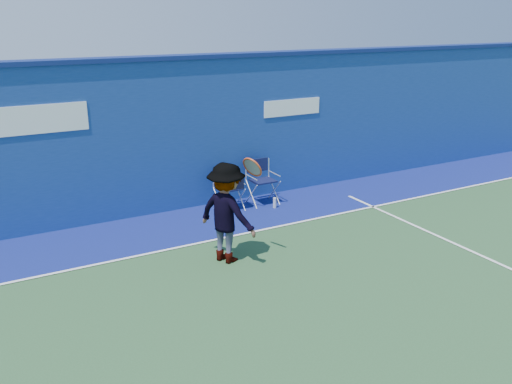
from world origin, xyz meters
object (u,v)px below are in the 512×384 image
directors_chair_left (229,193)px  directors_chair_right (263,190)px  tennis_player (227,213)px  water_bottle (275,203)px

directors_chair_left → directors_chair_right: directors_chair_right is taller
directors_chair_left → tennis_player: bearing=-116.7°
directors_chair_right → water_bottle: bearing=-79.1°
water_bottle → tennis_player: size_ratio=0.13×
water_bottle → directors_chair_right: bearing=100.9°
directors_chair_right → tennis_player: tennis_player is taller
directors_chair_left → tennis_player: 2.44m
directors_chair_left → water_bottle: bearing=-22.7°
directors_chair_right → directors_chair_left: bearing=-178.4°
directors_chair_right → water_bottle: 0.43m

